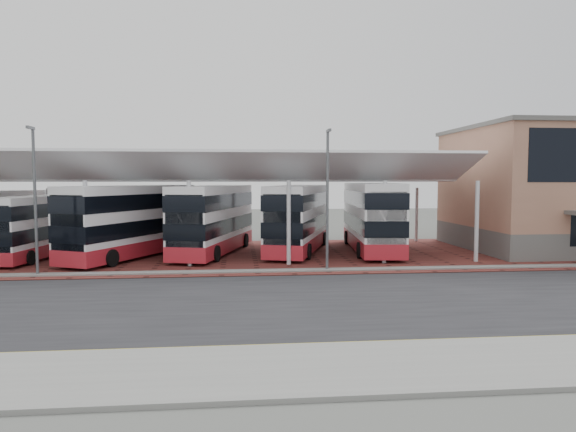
# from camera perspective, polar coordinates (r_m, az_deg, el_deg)

# --- Properties ---
(ground) EXTENTS (140.00, 140.00, 0.00)m
(ground) POSITION_cam_1_polar(r_m,az_deg,el_deg) (23.39, 2.17, -8.92)
(ground) COLOR #4D4F4A
(road) EXTENTS (120.00, 14.00, 0.02)m
(road) POSITION_cam_1_polar(r_m,az_deg,el_deg) (22.42, 2.52, -9.46)
(road) COLOR black
(road) RESTS_ON ground
(forecourt) EXTENTS (72.00, 16.00, 0.06)m
(forecourt) POSITION_cam_1_polar(r_m,az_deg,el_deg) (36.32, 2.53, -4.23)
(forecourt) COLOR maroon
(forecourt) RESTS_ON ground
(sidewalk) EXTENTS (120.00, 4.00, 0.14)m
(sidewalk) POSITION_cam_1_polar(r_m,az_deg,el_deg) (14.86, 7.06, -16.35)
(sidewalk) COLOR slate
(sidewalk) RESTS_ON ground
(north_kerb) EXTENTS (120.00, 0.80, 0.14)m
(north_kerb) POSITION_cam_1_polar(r_m,az_deg,el_deg) (29.41, 0.53, -6.10)
(north_kerb) COLOR slate
(north_kerb) RESTS_ON ground
(yellow_line_near) EXTENTS (120.00, 0.12, 0.01)m
(yellow_line_near) POSITION_cam_1_polar(r_m,az_deg,el_deg) (16.72, 5.51, -14.15)
(yellow_line_near) COLOR #D0B400
(yellow_line_near) RESTS_ON road
(yellow_line_far) EXTENTS (120.00, 0.12, 0.01)m
(yellow_line_far) POSITION_cam_1_polar(r_m,az_deg,el_deg) (17.00, 5.31, -13.84)
(yellow_line_far) COLOR #D0B400
(yellow_line_far) RESTS_ON road
(canopy) EXTENTS (37.00, 11.63, 7.07)m
(canopy) POSITION_cam_1_polar(r_m,az_deg,el_deg) (36.64, -10.19, 4.83)
(canopy) COLOR silver
(canopy) RESTS_ON ground
(lamp_west) EXTENTS (0.16, 0.90, 8.07)m
(lamp_west) POSITION_cam_1_polar(r_m,az_deg,el_deg) (30.86, -26.31, 1.97)
(lamp_west) COLOR #54575B
(lamp_west) RESTS_ON ground
(lamp_east) EXTENTS (0.16, 0.90, 8.07)m
(lamp_east) POSITION_cam_1_polar(r_m,az_deg,el_deg) (29.32, 4.41, 2.29)
(lamp_east) COLOR #54575B
(lamp_east) RESTS_ON ground
(bus_1) EXTENTS (3.75, 10.25, 4.13)m
(bus_1) POSITION_cam_1_polar(r_m,az_deg,el_deg) (38.16, -25.94, -1.09)
(bus_1) COLOR white
(bus_1) RESTS_ON forecourt
(bus_2) EXTENTS (7.57, 11.66, 4.81)m
(bus_2) POSITION_cam_1_polar(r_m,az_deg,el_deg) (35.90, -16.94, -0.61)
(bus_2) COLOR white
(bus_2) RESTS_ON forecourt
(bus_3) EXTENTS (5.62, 11.90, 4.78)m
(bus_3) POSITION_cam_1_polar(r_m,az_deg,el_deg) (36.53, -8.24, -0.42)
(bus_3) COLOR white
(bus_3) RESTS_ON forecourt
(bus_4) EXTENTS (6.01, 11.89, 4.79)m
(bus_4) POSITION_cam_1_polar(r_m,az_deg,el_deg) (37.15, 1.21, -0.31)
(bus_4) COLOR white
(bus_4) RESTS_ON forecourt
(bus_5) EXTENTS (3.96, 12.24, 4.95)m
(bus_5) POSITION_cam_1_polar(r_m,az_deg,el_deg) (38.00, 9.26, -0.14)
(bus_5) COLOR white
(bus_5) RESTS_ON forecourt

